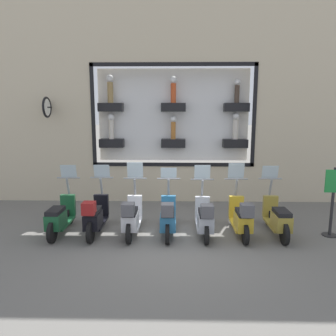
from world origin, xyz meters
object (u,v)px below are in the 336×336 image
object	(u,v)px
scooter_white_4	(131,217)
shop_sign_post	(333,199)
scooter_olive_0	(278,219)
scooter_teal_3	(168,217)
scooter_black_5	(95,216)
scooter_silver_2	(205,218)
scooter_yellow_1	(241,218)
scooter_green_6	(60,217)

from	to	relation	value
scooter_white_4	shop_sign_post	world-z (taller)	shop_sign_post
scooter_olive_0	scooter_teal_3	xyz separation A→B (m)	(-0.07, 2.66, 0.03)
scooter_olive_0	scooter_black_5	world-z (taller)	scooter_black_5
scooter_silver_2	scooter_white_4	distance (m)	1.77
scooter_yellow_1	scooter_green_6	xyz separation A→B (m)	(0.06, 4.44, -0.04)
scooter_olive_0	shop_sign_post	xyz separation A→B (m)	(0.02, -1.30, 0.48)
scooter_yellow_1	shop_sign_post	size ratio (longest dim) A/B	1.06
scooter_teal_3	shop_sign_post	distance (m)	3.98
scooter_olive_0	scooter_silver_2	world-z (taller)	scooter_silver_2
scooter_black_5	shop_sign_post	world-z (taller)	shop_sign_post
scooter_olive_0	scooter_teal_3	size ratio (longest dim) A/B	1.00
scooter_green_6	scooter_olive_0	bearing A→B (deg)	-90.00
scooter_yellow_1	shop_sign_post	world-z (taller)	shop_sign_post
scooter_black_5	scooter_green_6	xyz separation A→B (m)	(0.06, 0.89, -0.05)
scooter_white_4	scooter_silver_2	bearing A→B (deg)	-90.27
scooter_olive_0	scooter_yellow_1	distance (m)	0.89
scooter_teal_3	scooter_black_5	bearing A→B (deg)	89.74
scooter_olive_0	scooter_green_6	size ratio (longest dim) A/B	1.00
shop_sign_post	scooter_green_6	bearing A→B (deg)	90.15
scooter_silver_2	scooter_teal_3	xyz separation A→B (m)	(0.00, 0.89, 0.01)
scooter_teal_3	shop_sign_post	world-z (taller)	shop_sign_post
scooter_olive_0	scooter_teal_3	world-z (taller)	scooter_olive_0
shop_sign_post	scooter_silver_2	bearing A→B (deg)	91.62
scooter_olive_0	scooter_teal_3	distance (m)	2.66
scooter_silver_2	shop_sign_post	world-z (taller)	shop_sign_post
scooter_white_4	scooter_olive_0	bearing A→B (deg)	-89.01
scooter_yellow_1	shop_sign_post	xyz separation A→B (m)	(0.08, -2.18, 0.45)
scooter_black_5	shop_sign_post	distance (m)	5.75
scooter_olive_0	scooter_yellow_1	bearing A→B (deg)	94.08
scooter_white_4	scooter_teal_3	bearing A→B (deg)	-90.32
scooter_black_5	scooter_yellow_1	bearing A→B (deg)	-90.08
scooter_olive_0	scooter_white_4	world-z (taller)	scooter_white_4
scooter_silver_2	scooter_green_6	world-z (taller)	scooter_silver_2
scooter_white_4	scooter_green_6	size ratio (longest dim) A/B	1.00
shop_sign_post	scooter_teal_3	bearing A→B (deg)	91.21
scooter_white_4	scooter_black_5	world-z (taller)	scooter_white_4
scooter_yellow_1	scooter_black_5	world-z (taller)	scooter_yellow_1
scooter_silver_2	scooter_teal_3	distance (m)	0.89
scooter_black_5	scooter_silver_2	bearing A→B (deg)	-90.25
scooter_teal_3	scooter_black_5	size ratio (longest dim) A/B	1.00
scooter_olive_0	scooter_white_4	xyz separation A→B (m)	(-0.06, 3.55, 0.04)
scooter_olive_0	shop_sign_post	distance (m)	1.38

